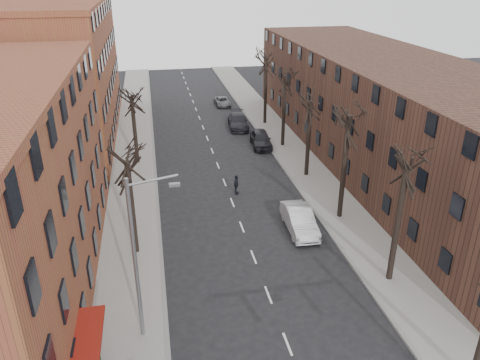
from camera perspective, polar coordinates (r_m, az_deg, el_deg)
sidewalk_left at (r=47.70m, az=-12.81°, el=2.50°), size 4.00×90.00×0.15m
sidewalk_right at (r=49.62m, az=5.96°, el=3.87°), size 4.00×90.00×0.15m
building_left_far at (r=55.32m, az=-21.84°, el=11.91°), size 12.00×28.00×14.00m
building_right at (r=46.71m, az=17.54°, el=7.90°), size 12.00×50.00×10.00m
tree_right_b at (r=30.69m, az=17.65°, el=-11.52°), size 5.20×5.20×10.80m
tree_right_c at (r=36.71m, az=11.98°, el=-4.48°), size 5.20×5.20×11.60m
tree_right_d at (r=43.38m, az=8.05°, el=0.52°), size 5.20×5.20×10.00m
tree_right_e at (r=50.43m, az=5.20°, el=4.15°), size 5.20×5.20×10.80m
tree_right_f at (r=57.73m, az=3.03°, el=6.88°), size 5.20×5.20×11.60m
tree_left_a at (r=32.51m, az=-12.47°, el=-8.64°), size 5.20×5.20×9.50m
tree_left_b at (r=46.78m, az=-12.33°, el=2.00°), size 5.20×5.20×9.50m
streetlight at (r=23.06m, az=-12.32°, el=-8.83°), size 2.45×0.22×9.03m
silver_sedan at (r=34.14m, az=7.26°, el=-4.86°), size 1.94×5.13×1.67m
parked_car_near at (r=49.92m, az=2.57°, el=5.03°), size 2.35×5.03×1.67m
parked_car_mid at (r=55.94m, az=-0.24°, el=7.18°), size 2.67×5.62×1.58m
parked_car_far at (r=65.45m, az=-2.16°, el=9.54°), size 1.96×4.12×1.14m
pedestrian_crossing at (r=39.21m, az=-0.47°, el=-0.58°), size 0.78×1.06×1.67m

